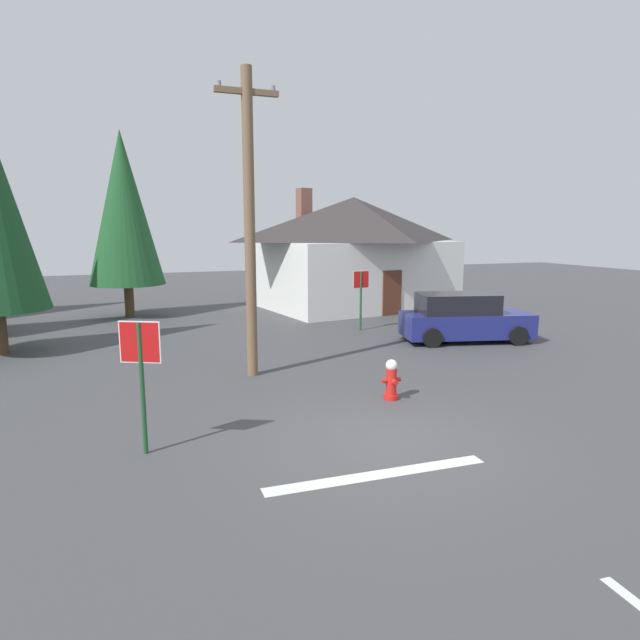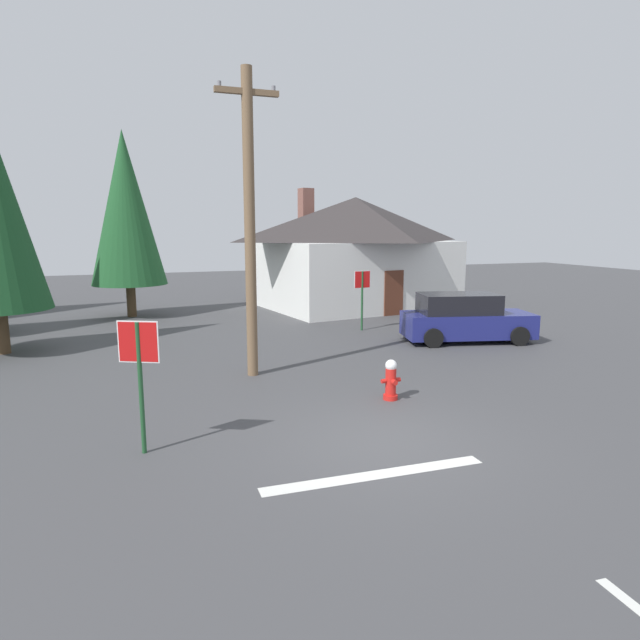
{
  "view_description": "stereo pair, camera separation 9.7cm",
  "coord_description": "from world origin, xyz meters",
  "px_view_note": "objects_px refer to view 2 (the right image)",
  "views": [
    {
      "loc": [
        -4.47,
        -8.47,
        3.87
      ],
      "look_at": [
        0.28,
        4.33,
        1.53
      ],
      "focal_mm": 30.45,
      "sensor_mm": 36.0,
      "label": 1
    },
    {
      "loc": [
        -4.38,
        -8.51,
        3.87
      ],
      "look_at": [
        0.28,
        4.33,
        1.53
      ],
      "focal_mm": 30.45,
      "sensor_mm": 36.0,
      "label": 2
    }
  ],
  "objects_px": {
    "utility_pole": "(250,221)",
    "house": "(355,250)",
    "parked_car": "(465,319)",
    "stop_sign_near": "(139,360)",
    "pine_tree_mid_left": "(126,209)",
    "stop_sign_far": "(362,289)",
    "fire_hydrant": "(391,380)"
  },
  "relations": [
    {
      "from": "utility_pole",
      "to": "stop_sign_near",
      "type": "bearing_deg",
      "value": -124.07
    },
    {
      "from": "fire_hydrant",
      "to": "pine_tree_mid_left",
      "type": "distance_m",
      "value": 15.82
    },
    {
      "from": "utility_pole",
      "to": "parked_car",
      "type": "relative_size",
      "value": 1.68
    },
    {
      "from": "stop_sign_near",
      "to": "parked_car",
      "type": "distance_m",
      "value": 12.35
    },
    {
      "from": "stop_sign_near",
      "to": "stop_sign_far",
      "type": "distance_m",
      "value": 12.3
    },
    {
      "from": "fire_hydrant",
      "to": "utility_pole",
      "type": "bearing_deg",
      "value": 128.44
    },
    {
      "from": "house",
      "to": "parked_car",
      "type": "relative_size",
      "value": 2.17
    },
    {
      "from": "fire_hydrant",
      "to": "stop_sign_far",
      "type": "xyz_separation_m",
      "value": [
        2.85,
        7.92,
        1.14
      ]
    },
    {
      "from": "fire_hydrant",
      "to": "stop_sign_far",
      "type": "height_order",
      "value": "stop_sign_far"
    },
    {
      "from": "parked_car",
      "to": "stop_sign_near",
      "type": "bearing_deg",
      "value": -150.52
    },
    {
      "from": "stop_sign_far",
      "to": "pine_tree_mid_left",
      "type": "bearing_deg",
      "value": 141.99
    },
    {
      "from": "pine_tree_mid_left",
      "to": "stop_sign_far",
      "type": "bearing_deg",
      "value": -38.01
    },
    {
      "from": "utility_pole",
      "to": "parked_car",
      "type": "distance_m",
      "value": 8.63
    },
    {
      "from": "stop_sign_far",
      "to": "house",
      "type": "distance_m",
      "value": 6.5
    },
    {
      "from": "house",
      "to": "pine_tree_mid_left",
      "type": "height_order",
      "value": "pine_tree_mid_left"
    },
    {
      "from": "pine_tree_mid_left",
      "to": "house",
      "type": "bearing_deg",
      "value": -2.28
    },
    {
      "from": "parked_car",
      "to": "house",
      "type": "bearing_deg",
      "value": 91.1
    },
    {
      "from": "house",
      "to": "pine_tree_mid_left",
      "type": "xyz_separation_m",
      "value": [
        -10.46,
        0.42,
        1.9
      ]
    },
    {
      "from": "stop_sign_near",
      "to": "utility_pole",
      "type": "height_order",
      "value": "utility_pole"
    },
    {
      "from": "stop_sign_near",
      "to": "pine_tree_mid_left",
      "type": "relative_size",
      "value": 0.29
    },
    {
      "from": "pine_tree_mid_left",
      "to": "fire_hydrant",
      "type": "bearing_deg",
      "value": -69.63
    },
    {
      "from": "stop_sign_far",
      "to": "pine_tree_mid_left",
      "type": "distance_m",
      "value": 10.8
    },
    {
      "from": "utility_pole",
      "to": "parked_car",
      "type": "height_order",
      "value": "utility_pole"
    },
    {
      "from": "stop_sign_near",
      "to": "fire_hydrant",
      "type": "distance_m",
      "value": 5.66
    },
    {
      "from": "fire_hydrant",
      "to": "pine_tree_mid_left",
      "type": "bearing_deg",
      "value": 110.37
    },
    {
      "from": "stop_sign_near",
      "to": "stop_sign_far",
      "type": "relative_size",
      "value": 1.03
    },
    {
      "from": "stop_sign_near",
      "to": "fire_hydrant",
      "type": "bearing_deg",
      "value": 12.51
    },
    {
      "from": "fire_hydrant",
      "to": "utility_pole",
      "type": "distance_m",
      "value": 5.36
    },
    {
      "from": "utility_pole",
      "to": "house",
      "type": "xyz_separation_m",
      "value": [
        7.63,
        10.77,
        -1.29
      ]
    },
    {
      "from": "fire_hydrant",
      "to": "parked_car",
      "type": "relative_size",
      "value": 0.2
    },
    {
      "from": "utility_pole",
      "to": "house",
      "type": "bearing_deg",
      "value": 54.67
    },
    {
      "from": "stop_sign_near",
      "to": "utility_pole",
      "type": "distance_m",
      "value": 5.73
    }
  ]
}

